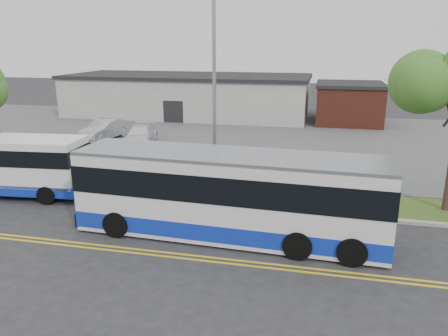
% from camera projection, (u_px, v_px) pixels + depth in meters
% --- Properties ---
extents(ground, '(140.00, 140.00, 0.00)m').
position_uv_depth(ground, '(139.00, 210.00, 20.54)').
color(ground, '#28282B').
rests_on(ground, ground).
extents(lane_line_north, '(70.00, 0.12, 0.01)m').
position_uv_depth(lane_line_north, '(98.00, 245.00, 16.93)').
color(lane_line_north, gold).
rests_on(lane_line_north, ground).
extents(lane_line_south, '(70.00, 0.12, 0.01)m').
position_uv_depth(lane_line_south, '(94.00, 248.00, 16.65)').
color(lane_line_south, gold).
rests_on(lane_line_south, ground).
extents(curb, '(80.00, 0.30, 0.15)m').
position_uv_depth(curb, '(148.00, 200.00, 21.55)').
color(curb, '#9E9B93').
rests_on(curb, ground).
extents(verge, '(80.00, 3.30, 0.10)m').
position_uv_depth(verge, '(161.00, 189.00, 23.24)').
color(verge, '#2C4B19').
rests_on(verge, ground).
extents(parking_lot, '(80.00, 25.00, 0.10)m').
position_uv_depth(parking_lot, '(222.00, 136.00, 36.44)').
color(parking_lot, '#4C4C4F').
rests_on(parking_lot, ground).
extents(commercial_building, '(25.40, 10.40, 4.35)m').
position_uv_depth(commercial_building, '(189.00, 95.00, 46.51)').
color(commercial_building, '#9E9E99').
rests_on(commercial_building, ground).
extents(brick_wing, '(6.30, 7.30, 3.90)m').
position_uv_depth(brick_wing, '(349.00, 103.00, 42.07)').
color(brick_wing, brown).
rests_on(brick_wing, ground).
extents(streetlight_near, '(0.35, 1.53, 9.50)m').
position_uv_depth(streetlight_near, '(214.00, 93.00, 21.00)').
color(streetlight_near, gray).
rests_on(streetlight_near, verge).
extents(shuttle_bus, '(7.97, 3.26, 2.98)m').
position_uv_depth(shuttle_bus, '(22.00, 165.00, 22.15)').
color(shuttle_bus, '#0F2CAB').
rests_on(shuttle_bus, ground).
extents(transit_bus, '(12.46, 3.37, 3.43)m').
position_uv_depth(transit_bus, '(229.00, 195.00, 17.35)').
color(transit_bus, silver).
rests_on(transit_bus, ground).
extents(pedestrian, '(0.62, 0.43, 1.60)m').
position_uv_depth(pedestrian, '(1.00, 163.00, 25.09)').
color(pedestrian, black).
rests_on(pedestrian, verge).
extents(parked_car_a, '(2.49, 4.98, 1.57)m').
position_uv_depth(parked_car_a, '(105.00, 130.00, 34.86)').
color(parked_car_a, '#A8AAAF').
rests_on(parked_car_a, parking_lot).
extents(parked_car_b, '(2.84, 5.10, 1.40)m').
position_uv_depth(parked_car_b, '(140.00, 135.00, 33.16)').
color(parked_car_b, white).
rests_on(parked_car_b, parking_lot).
extents(grocery_bag_right, '(0.32, 0.32, 0.32)m').
position_uv_depth(grocery_bag_right, '(10.00, 173.00, 25.44)').
color(grocery_bag_right, white).
rests_on(grocery_bag_right, verge).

